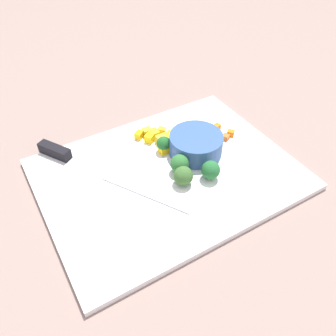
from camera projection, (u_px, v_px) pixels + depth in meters
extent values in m
plane|color=gray|center=(168.00, 176.00, 0.66)|extent=(4.00, 4.00, 0.00)
cube|color=white|center=(168.00, 174.00, 0.66)|extent=(0.46, 0.35, 0.01)
cylinder|color=#30538D|center=(196.00, 144.00, 0.68)|extent=(0.10, 0.10, 0.04)
cube|color=silver|center=(147.00, 191.00, 0.61)|extent=(0.11, 0.16, 0.00)
cube|color=black|center=(55.00, 151.00, 0.68)|extent=(0.05, 0.07, 0.02)
cube|color=orange|center=(231.00, 133.00, 0.73)|extent=(0.02, 0.02, 0.01)
cube|color=orange|center=(226.00, 137.00, 0.72)|extent=(0.02, 0.02, 0.01)
cube|color=orange|center=(218.00, 134.00, 0.73)|extent=(0.02, 0.02, 0.01)
cube|color=orange|center=(205.00, 132.00, 0.73)|extent=(0.02, 0.02, 0.01)
cube|color=orange|center=(203.00, 127.00, 0.74)|extent=(0.01, 0.01, 0.01)
cube|color=orange|center=(217.00, 127.00, 0.74)|extent=(0.01, 0.01, 0.01)
cube|color=yellow|center=(149.00, 138.00, 0.71)|extent=(0.02, 0.02, 0.02)
cube|color=yellow|center=(154.00, 134.00, 0.72)|extent=(0.02, 0.02, 0.02)
cube|color=yellow|center=(162.00, 140.00, 0.71)|extent=(0.02, 0.02, 0.02)
cube|color=yellow|center=(164.00, 150.00, 0.69)|extent=(0.02, 0.02, 0.01)
cube|color=yellow|center=(168.00, 138.00, 0.71)|extent=(0.02, 0.02, 0.02)
cube|color=yellow|center=(170.00, 135.00, 0.72)|extent=(0.02, 0.02, 0.01)
cube|color=yellow|center=(147.00, 132.00, 0.73)|extent=(0.02, 0.02, 0.02)
cube|color=yellow|center=(162.00, 131.00, 0.73)|extent=(0.02, 0.02, 0.01)
cube|color=yellow|center=(140.00, 135.00, 0.72)|extent=(0.02, 0.02, 0.02)
cylinder|color=#8EB162|center=(183.00, 181.00, 0.63)|extent=(0.01, 0.01, 0.01)
sphere|color=#39652D|center=(183.00, 176.00, 0.62)|extent=(0.04, 0.04, 0.04)
cylinder|color=#84AC5E|center=(179.00, 169.00, 0.65)|extent=(0.01, 0.01, 0.01)
sphere|color=#2D6D31|center=(180.00, 164.00, 0.64)|extent=(0.03, 0.03, 0.03)
cylinder|color=#8FBC5F|center=(164.00, 149.00, 0.69)|extent=(0.01, 0.01, 0.01)
sphere|color=#216428|center=(164.00, 143.00, 0.68)|extent=(0.03, 0.03, 0.03)
cylinder|color=#92AF5F|center=(210.00, 176.00, 0.64)|extent=(0.01, 0.01, 0.01)
sphere|color=#236731|center=(211.00, 170.00, 0.63)|extent=(0.03, 0.03, 0.03)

